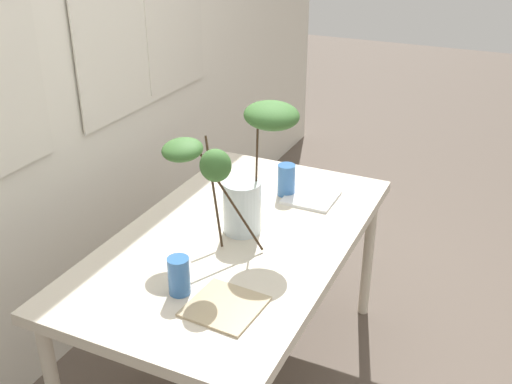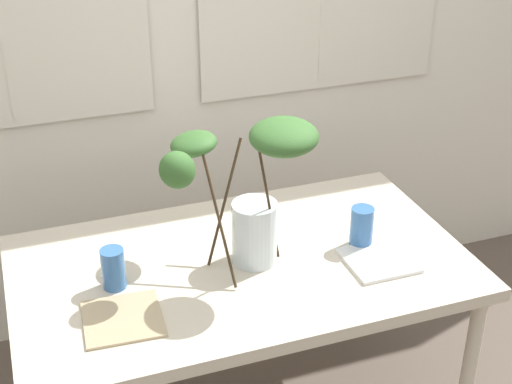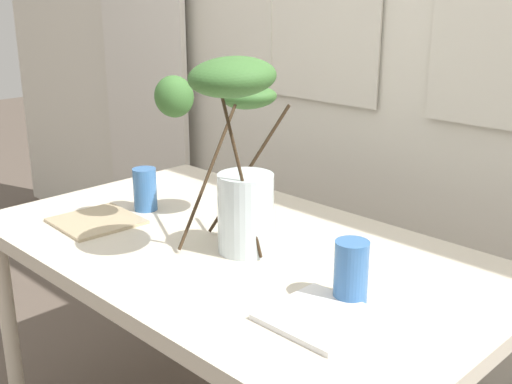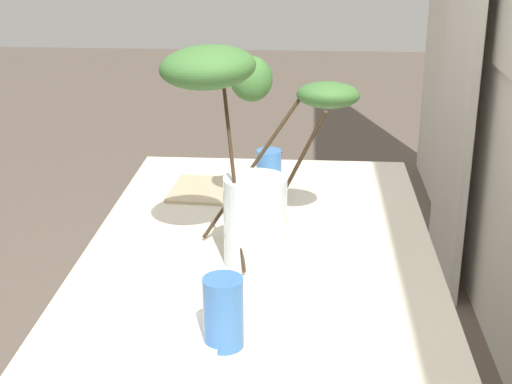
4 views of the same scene
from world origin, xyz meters
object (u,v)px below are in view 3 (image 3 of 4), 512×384
object	(u,v)px
dining_table	(236,266)
vase_with_branches	(234,150)
plate_square_left	(96,221)
plate_square_right	(320,317)
drinking_glass_blue_right	(351,271)
drinking_glass_blue_left	(145,189)

from	to	relation	value
dining_table	vase_with_branches	size ratio (longest dim) A/B	2.79
plate_square_left	plate_square_right	distance (m)	0.86
drinking_glass_blue_right	plate_square_right	distance (m)	0.13
vase_with_branches	drinking_glass_blue_left	xyz separation A→B (m)	(-0.44, 0.02, -0.21)
drinking_glass_blue_left	drinking_glass_blue_right	world-z (taller)	drinking_glass_blue_right
dining_table	vase_with_branches	xyz separation A→B (m)	(0.02, -0.02, 0.34)
vase_with_branches	plate_square_right	world-z (taller)	vase_with_branches
drinking_glass_blue_left	plate_square_left	distance (m)	0.19
vase_with_branches	plate_square_left	xyz separation A→B (m)	(-0.45, -0.16, -0.27)
vase_with_branches	drinking_glass_blue_left	size ratio (longest dim) A/B	3.96
plate_square_right	vase_with_branches	bearing A→B (deg)	161.57
vase_with_branches	drinking_glass_blue_left	world-z (taller)	vase_with_branches
dining_table	plate_square_right	world-z (taller)	plate_square_right
vase_with_branches	plate_square_right	xyz separation A→B (m)	(0.41, -0.14, -0.27)
vase_with_branches	drinking_glass_blue_left	bearing A→B (deg)	177.36
plate_square_right	drinking_glass_blue_right	bearing A→B (deg)	94.34
dining_table	plate_square_right	xyz separation A→B (m)	(0.43, -0.16, 0.07)
dining_table	plate_square_right	distance (m)	0.46
vase_with_branches	drinking_glass_blue_right	world-z (taller)	vase_with_branches
drinking_glass_blue_left	drinking_glass_blue_right	distance (m)	0.84
plate_square_left	plate_square_right	xyz separation A→B (m)	(0.86, 0.02, 0.00)
drinking_glass_blue_left	plate_square_right	size ratio (longest dim) A/B	0.63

